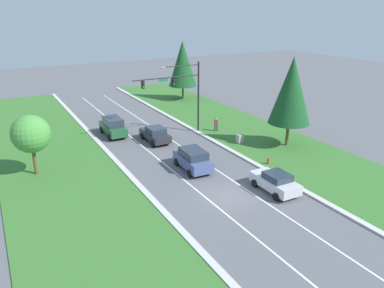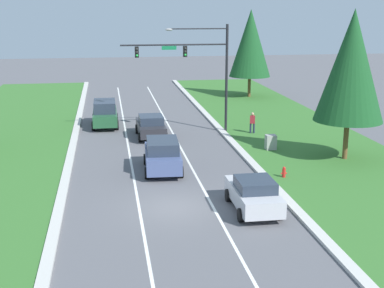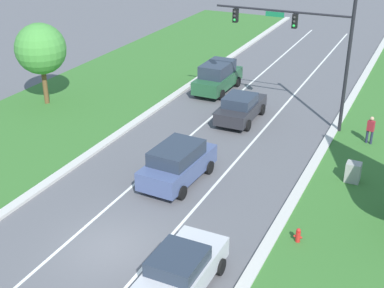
# 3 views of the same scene
# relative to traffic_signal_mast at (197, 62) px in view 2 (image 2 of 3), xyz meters

# --- Properties ---
(ground_plane) EXTENTS (160.00, 160.00, 0.00)m
(ground_plane) POSITION_rel_traffic_signal_mast_xyz_m (-3.69, -15.50, -5.50)
(ground_plane) COLOR #5B5B60
(curb_strip_right) EXTENTS (0.50, 90.00, 0.15)m
(curb_strip_right) POSITION_rel_traffic_signal_mast_xyz_m (1.96, -15.50, -5.42)
(curb_strip_right) COLOR beige
(curb_strip_right) RESTS_ON ground_plane
(curb_strip_left) EXTENTS (0.50, 90.00, 0.15)m
(curb_strip_left) POSITION_rel_traffic_signal_mast_xyz_m (-9.34, -15.50, -5.42)
(curb_strip_left) COLOR beige
(curb_strip_left) RESTS_ON ground_plane
(grass_verge_right) EXTENTS (10.00, 90.00, 0.08)m
(grass_verge_right) POSITION_rel_traffic_signal_mast_xyz_m (7.21, -15.50, -5.46)
(grass_verge_right) COLOR #38702D
(grass_verge_right) RESTS_ON ground_plane
(lane_stripe_inner_left) EXTENTS (0.14, 81.00, 0.01)m
(lane_stripe_inner_left) POSITION_rel_traffic_signal_mast_xyz_m (-5.49, -15.50, -5.50)
(lane_stripe_inner_left) COLOR white
(lane_stripe_inner_left) RESTS_ON ground_plane
(lane_stripe_inner_right) EXTENTS (0.14, 81.00, 0.01)m
(lane_stripe_inner_right) POSITION_rel_traffic_signal_mast_xyz_m (-1.89, -15.50, -5.50)
(lane_stripe_inner_right) COLOR white
(lane_stripe_inner_right) RESTS_ON ground_plane
(traffic_signal_mast) EXTENTS (8.10, 0.41, 8.26)m
(traffic_signal_mast) POSITION_rel_traffic_signal_mast_xyz_m (0.00, 0.00, 0.00)
(traffic_signal_mast) COLOR black
(traffic_signal_mast) RESTS_ON ground_plane
(slate_blue_suv) EXTENTS (2.39, 4.68, 1.94)m
(slate_blue_suv) POSITION_rel_traffic_signal_mast_xyz_m (-3.70, -9.43, -4.50)
(slate_blue_suv) COLOR #475684
(slate_blue_suv) RESTS_ON ground_plane
(forest_suv) EXTENTS (2.11, 4.97, 2.13)m
(forest_suv) POSITION_rel_traffic_signal_mast_xyz_m (-7.05, 3.54, -4.41)
(forest_suv) COLOR #235633
(forest_suv) RESTS_ON ground_plane
(silver_sedan) EXTENTS (2.12, 4.32, 1.64)m
(silver_sedan) POSITION_rel_traffic_signal_mast_xyz_m (-0.06, -16.45, -4.66)
(silver_sedan) COLOR silver
(silver_sedan) RESTS_ON ground_plane
(charcoal_sedan) EXTENTS (2.16, 4.57, 1.69)m
(charcoal_sedan) POSITION_rel_traffic_signal_mast_xyz_m (-3.67, -0.83, -4.64)
(charcoal_sedan) COLOR #28282D
(charcoal_sedan) RESTS_ON ground_plane
(utility_cabinet) EXTENTS (0.70, 0.60, 1.08)m
(utility_cabinet) POSITION_rel_traffic_signal_mast_xyz_m (4.07, -5.93, -4.96)
(utility_cabinet) COLOR #9E9E99
(utility_cabinet) RESTS_ON ground_plane
(pedestrian) EXTENTS (0.42, 0.30, 1.69)m
(pedestrian) POSITION_rel_traffic_signal_mast_xyz_m (4.12, -1.05, -4.56)
(pedestrian) COLOR #232842
(pedestrian) RESTS_ON ground_plane
(fire_hydrant) EXTENTS (0.34, 0.20, 0.70)m
(fire_hydrant) POSITION_rel_traffic_signal_mast_xyz_m (2.99, -11.95, -5.16)
(fire_hydrant) COLOR red
(fire_hydrant) RESTS_ON ground_plane
(conifer_near_right_tree) EXTENTS (4.37, 4.37, 9.27)m
(conifer_near_right_tree) POSITION_rel_traffic_signal_mast_xyz_m (8.32, 15.52, 0.27)
(conifer_near_right_tree) COLOR brown
(conifer_near_right_tree) RESTS_ON ground_plane
(conifer_far_right_tree) EXTENTS (4.30, 4.30, 9.45)m
(conifer_far_right_tree) POSITION_rel_traffic_signal_mast_xyz_m (8.08, -8.88, 0.50)
(conifer_far_right_tree) COLOR brown
(conifer_far_right_tree) RESTS_ON ground_plane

